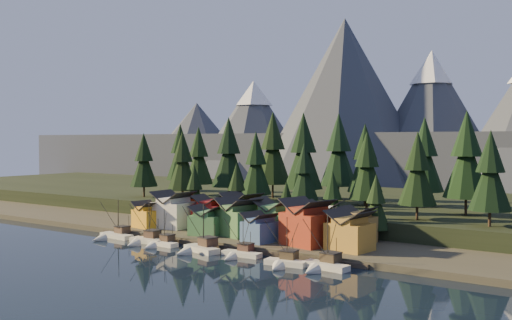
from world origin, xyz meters
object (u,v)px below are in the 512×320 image
Objects in this scene: boat_0 at (113,231)px; house_front_1 at (173,208)px; house_back_0 at (184,208)px; boat_1 at (144,235)px; boat_4 at (239,249)px; boat_5 at (284,256)px; boat_6 at (323,259)px; house_front_0 at (148,214)px; boat_3 at (198,242)px; boat_2 at (160,238)px; house_back_1 at (210,211)px.

house_front_1 is (6.64, 16.48, 4.82)m from boat_0.
boat_1 is at bearing -69.25° from house_back_0.
house_back_0 is (-37.66, 24.06, 4.21)m from boat_4.
boat_5 is 8.36m from boat_6.
house_front_1 is (5.95, 4.06, 1.53)m from house_front_0.
boat_6 is (32.45, 0.70, -0.19)m from boat_3.
house_back_1 is at bearing 99.96° from boat_2.
boat_3 reaches higher than boat_0.
boat_2 is 45.28m from boat_6.
house_front_0 is (-30.37, 14.12, 2.86)m from boat_3.
boat_4 is 1.04× the size of house_front_1.
boat_0 is at bearing -168.72° from boat_3.
boat_3 reaches higher than boat_5.
house_front_1 is (-11.60, 17.41, 4.92)m from boat_2.
house_front_0 is (-54.65, 15.12, 3.15)m from boat_5.
boat_3 is 1.13× the size of boat_5.
house_front_1 is (-24.42, 18.17, 4.38)m from boat_3.
boat_6 reaches higher than house_back_1.
house_front_1 is at bearing 72.15° from boat_0.
boat_1 reaches higher than boat_2.
boat_3 is at bearing -68.62° from house_back_1.
house_back_0 is at bearing 145.43° from boat_4.
boat_2 is 37.14m from boat_5.
boat_1 is at bearing 170.59° from boat_5.
house_back_1 is (-39.57, 24.41, 4.12)m from boat_5.
boat_6 is at bearing 15.63° from boat_3.
boat_4 is 44.89m from house_back_0.
boat_0 is 31.11m from boat_3.
boat_3 is 24.30m from boat_5.
boat_3 is 1.53× the size of house_front_0.
boat_6 is at bearing -19.22° from house_front_1.
boat_6 reaches higher than boat_2.
boat_1 reaches higher than boat_4.
boat_4 is at bearing 3.64° from boat_0.
boat_3 is at bearing -171.91° from boat_6.
boat_4 is 1.28× the size of house_front_0.
house_back_0 is 11.58m from house_back_1.
boat_6 reaches higher than boat_0.
house_back_0 is (-26.69, 25.42, 3.58)m from boat_3.
house_back_0 reaches higher than boat_2.
boat_3 is at bearing 0.34° from boat_2.
boat_4 is 34.58m from house_back_1.
house_front_1 is 10.54m from house_back_1.
boat_5 is at bearing -23.64° from house_front_1.
boat_1 is at bearing 1.36° from boat_0.
house_back_0 reaches higher than boat_4.
boat_3 is 32.46m from boat_6.
boat_2 is at bearing -28.36° from house_front_0.
boat_0 is at bearing -84.26° from house_front_0.
boat_2 is 0.96× the size of boat_4.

